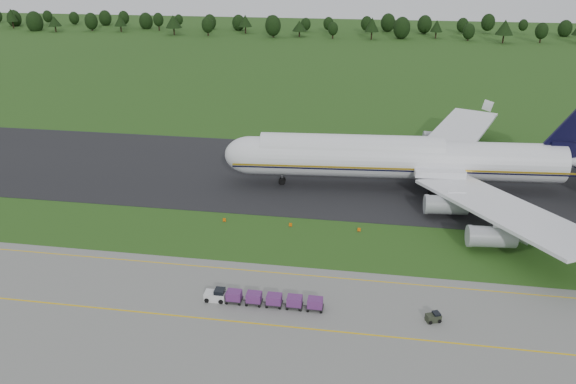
% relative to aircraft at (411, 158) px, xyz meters
% --- Properties ---
extents(ground, '(600.00, 600.00, 0.00)m').
position_rel_aircraft_xyz_m(ground, '(-22.09, -24.46, -6.06)').
color(ground, '#234915').
rests_on(ground, ground).
extents(taxiway, '(300.00, 40.00, 0.08)m').
position_rel_aircraft_xyz_m(taxiway, '(-22.09, 3.54, -6.02)').
color(taxiway, black).
rests_on(taxiway, ground).
extents(apron_markings, '(300.00, 30.20, 0.01)m').
position_rel_aircraft_xyz_m(apron_markings, '(-22.09, -51.44, -6.00)').
color(apron_markings, yellow).
rests_on(apron_markings, apron).
extents(tree_line, '(525.58, 23.19, 11.00)m').
position_rel_aircraft_xyz_m(tree_line, '(-26.67, 194.88, -0.21)').
color(tree_line, black).
rests_on(tree_line, ground).
extents(aircraft, '(75.65, 73.49, 21.23)m').
position_rel_aircraft_xyz_m(aircraft, '(0.00, 0.00, 0.00)').
color(aircraft, white).
rests_on(aircraft, ground).
extents(baggage_train, '(15.65, 1.66, 1.60)m').
position_rel_aircraft_xyz_m(baggage_train, '(-20.36, -42.35, -5.14)').
color(baggage_train, silver).
rests_on(baggage_train, apron).
extents(utility_cart, '(2.04, 1.66, 0.97)m').
position_rel_aircraft_xyz_m(utility_cart, '(1.37, -42.50, -5.53)').
color(utility_cart, '#272C1F').
rests_on(utility_cart, apron).
extents(edge_markers, '(23.20, 0.30, 0.60)m').
position_rel_aircraft_xyz_m(edge_markers, '(-20.08, -19.70, -5.79)').
color(edge_markers, '#EC5F07').
rests_on(edge_markers, ground).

